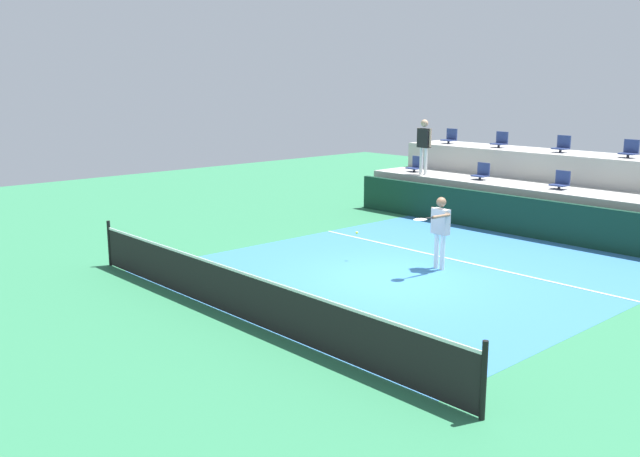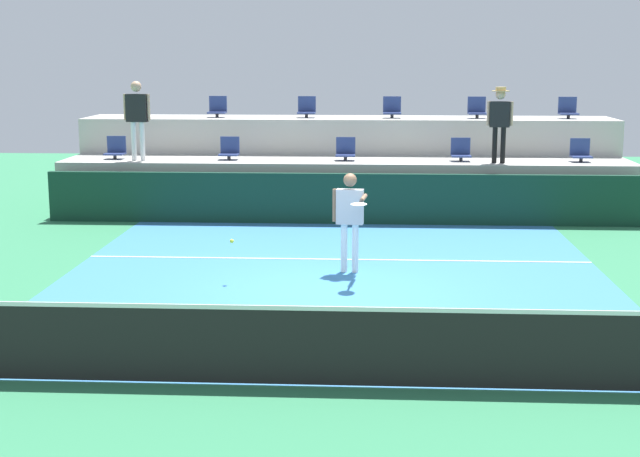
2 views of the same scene
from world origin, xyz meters
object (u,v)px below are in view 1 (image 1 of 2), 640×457
object	(u,v)px
stadium_chair_upper_left	(500,141)
tennis_player	(440,226)
stadium_chair_lower_far_left	(416,165)
stadium_chair_upper_far_left	(450,137)
tennis_ball	(357,233)
stadium_chair_upper_mid_right	(630,150)
spectator_in_white	(424,141)
stadium_chair_upper_mid_left	(562,145)
stadium_chair_lower_center	(561,182)
stadium_chair_lower_left	(482,173)

from	to	relation	value
stadium_chair_upper_left	tennis_player	bearing A→B (deg)	-65.44
tennis_player	stadium_chair_lower_far_left	bearing A→B (deg)	133.80
stadium_chair_upper_far_left	tennis_ball	size ratio (longest dim) A/B	7.65
stadium_chair_upper_mid_right	spectator_in_white	xyz separation A→B (m)	(-5.79, -2.18, 0.03)
stadium_chair_upper_mid_left	stadium_chair_upper_mid_right	size ratio (longest dim) A/B	1.00
stadium_chair_lower_far_left	stadium_chair_upper_mid_left	world-z (taller)	stadium_chair_upper_mid_left
stadium_chair_lower_center	tennis_player	distance (m)	5.84
tennis_player	stadium_chair_lower_left	bearing A→B (deg)	116.66
stadium_chair_lower_center	stadium_chair_upper_mid_left	xyz separation A→B (m)	(-1.02, 1.80, 0.85)
stadium_chair_lower_left	stadium_chair_upper_mid_left	xyz separation A→B (m)	(1.66, 1.80, 0.85)
stadium_chair_lower_center	stadium_chair_upper_mid_right	xyz separation A→B (m)	(1.08, 1.80, 0.85)
stadium_chair_lower_left	stadium_chair_upper_left	xyz separation A→B (m)	(-0.56, 1.80, 0.85)
stadium_chair_upper_left	tennis_ball	xyz separation A→B (m)	(1.61, -8.40, -1.63)
stadium_chair_lower_center	stadium_chair_upper_mid_right	distance (m)	2.27
stadium_chair_upper_far_left	spectator_in_white	world-z (taller)	spectator_in_white
stadium_chair_lower_far_left	spectator_in_white	world-z (taller)	spectator_in_white
stadium_chair_upper_far_left	stadium_chair_upper_left	bearing A→B (deg)	0.00
stadium_chair_lower_center	tennis_player	world-z (taller)	stadium_chair_lower_center
stadium_chair_upper_mid_right	tennis_player	bearing A→B (deg)	-96.32
stadium_chair_lower_left	stadium_chair_lower_center	world-z (taller)	same
stadium_chair_upper_far_left	stadium_chair_upper_mid_right	size ratio (longest dim) A/B	1.00
tennis_player	spectator_in_white	distance (m)	7.46
stadium_chair_lower_left	stadium_chair_lower_center	distance (m)	2.68
stadium_chair_lower_left	stadium_chair_lower_center	size ratio (longest dim) A/B	1.00
stadium_chair_lower_far_left	stadium_chair_upper_left	size ratio (longest dim) A/B	1.00
stadium_chair_upper_mid_left	spectator_in_white	bearing A→B (deg)	-149.34
stadium_chair_upper_mid_left	tennis_player	size ratio (longest dim) A/B	0.31
stadium_chair_upper_left	tennis_player	world-z (taller)	stadium_chair_upper_left
stadium_chair_lower_far_left	stadium_chair_lower_left	world-z (taller)	same
stadium_chair_upper_mid_right	tennis_ball	bearing A→B (deg)	-107.93
stadium_chair_upper_left	stadium_chair_lower_center	bearing A→B (deg)	-29.05
stadium_chair_lower_far_left	stadium_chair_upper_left	bearing A→B (deg)	40.63
stadium_chair_upper_mid_left	stadium_chair_lower_far_left	bearing A→B (deg)	-157.37
spectator_in_white	tennis_ball	bearing A→B (deg)	-63.71
stadium_chair_lower_center	stadium_chair_upper_left	xyz separation A→B (m)	(-3.24, 1.80, 0.85)
tennis_player	stadium_chair_upper_far_left	bearing A→B (deg)	126.06
stadium_chair_lower_left	tennis_ball	size ratio (longest dim) A/B	7.65
stadium_chair_upper_far_left	stadium_chair_upper_mid_right	xyz separation A→B (m)	(6.39, 0.00, 0.00)
stadium_chair_lower_far_left	tennis_player	size ratio (longest dim) A/B	0.31
stadium_chair_lower_far_left	stadium_chair_upper_far_left	xyz separation A→B (m)	(0.03, 1.80, 0.85)
stadium_chair_lower_left	stadium_chair_lower_far_left	bearing A→B (deg)	180.00
tennis_player	spectator_in_white	xyz separation A→B (m)	(-4.94, 5.43, 1.32)
stadium_chair_lower_left	stadium_chair_lower_center	bearing A→B (deg)	0.00
stadium_chair_lower_center	tennis_player	bearing A→B (deg)	-87.65
stadium_chair_upper_far_left	stadium_chair_upper_left	size ratio (longest dim) A/B	1.00
stadium_chair_upper_far_left	stadium_chair_upper_left	xyz separation A→B (m)	(2.06, 0.00, 0.00)
stadium_chair_upper_left	tennis_ball	bearing A→B (deg)	-79.17
stadium_chair_lower_far_left	stadium_chair_lower_center	distance (m)	5.34
stadium_chair_lower_far_left	stadium_chair_upper_mid_right	world-z (taller)	stadium_chair_upper_mid_right
stadium_chair_lower_left	tennis_player	size ratio (longest dim) A/B	0.31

